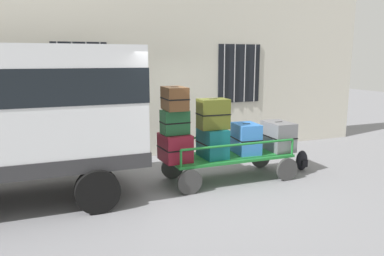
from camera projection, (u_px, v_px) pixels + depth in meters
name	position (u px, v px, depth m)	size (l,w,h in m)	color
ground_plane	(192.00, 183.00, 7.24)	(40.00, 40.00, 0.00)	gray
building_wall	(156.00, 54.00, 8.94)	(12.00, 0.38, 5.00)	beige
luggage_cart	(229.00, 160.00, 7.36)	(2.53, 1.03, 0.51)	#1E722D
cart_railing	(230.00, 141.00, 7.29)	(2.40, 0.89, 0.33)	#1E722D
suitcase_left_bottom	(175.00, 147.00, 6.89)	(0.54, 0.64, 0.51)	maroon
suitcase_left_middle	(175.00, 122.00, 6.79)	(0.50, 0.37, 0.45)	#194C28
suitcase_left_top	(175.00, 98.00, 6.71)	(0.40, 0.57, 0.42)	brown
suitcase_midleft_bottom	(213.00, 143.00, 7.13)	(0.46, 0.65, 0.57)	#0F5960
suitcase_midleft_middle	(213.00, 114.00, 7.02)	(0.58, 0.41, 0.57)	#4C5119
suitcase_center_bottom	(246.00, 138.00, 7.44)	(0.50, 0.62, 0.61)	#3372C6
suitcase_midright_bottom	(278.00, 136.00, 7.71)	(0.49, 0.74, 0.60)	slate
backpack	(302.00, 161.00, 7.99)	(0.27, 0.22, 0.44)	black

